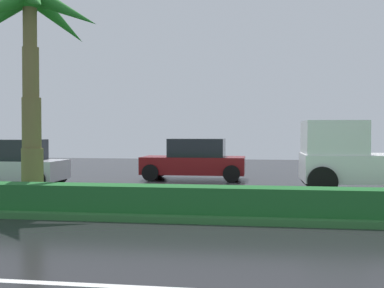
% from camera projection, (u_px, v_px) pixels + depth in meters
% --- Properties ---
extents(ground_plane, '(90.00, 42.00, 0.10)m').
position_uv_depth(ground_plane, '(247.00, 206.00, 12.45)').
color(ground_plane, black).
extents(median_strip, '(85.50, 4.00, 0.15)m').
position_uv_depth(median_strip, '(246.00, 207.00, 11.46)').
color(median_strip, '#2D6B33').
rests_on(median_strip, ground_plane).
extents(median_hedge, '(76.50, 0.70, 0.60)m').
position_uv_depth(median_hedge, '(245.00, 200.00, 10.06)').
color(median_hedge, '#1E6028').
rests_on(median_hedge, median_strip).
extents(palm_tree_mid_left, '(3.96, 3.76, 6.11)m').
position_uv_depth(palm_tree_mid_left, '(31.00, 33.00, 12.43)').
color(palm_tree_mid_left, brown).
rests_on(palm_tree_mid_left, median_strip).
extents(car_in_traffic_leading, '(4.30, 2.02, 1.72)m').
position_uv_depth(car_in_traffic_leading, '(7.00, 164.00, 16.61)').
color(car_in_traffic_leading, silver).
rests_on(car_in_traffic_leading, ground_plane).
extents(car_in_traffic_second, '(4.30, 2.02, 1.72)m').
position_uv_depth(car_in_traffic_second, '(195.00, 160.00, 18.96)').
color(car_in_traffic_second, maroon).
rests_on(car_in_traffic_second, ground_plane).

